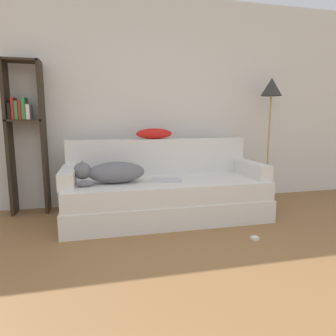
% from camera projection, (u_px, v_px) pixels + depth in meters
% --- Properties ---
extents(wall_back, '(7.67, 0.06, 2.70)m').
position_uv_depth(wall_back, '(146.00, 102.00, 3.97)').
color(wall_back, silver).
rests_on(wall_back, ground_plane).
extents(couch, '(2.26, 0.92, 0.45)m').
position_uv_depth(couch, '(166.00, 199.00, 3.44)').
color(couch, silver).
rests_on(couch, ground_plane).
extents(couch_backrest, '(2.22, 0.15, 0.44)m').
position_uv_depth(couch_backrest, '(159.00, 157.00, 3.74)').
color(couch_backrest, silver).
rests_on(couch_backrest, couch).
extents(couch_arm_left, '(0.15, 0.73, 0.17)m').
position_uv_depth(couch_arm_left, '(68.00, 176.00, 3.14)').
color(couch_arm_left, silver).
rests_on(couch_arm_left, couch).
extents(couch_arm_right, '(0.15, 0.73, 0.17)m').
position_uv_depth(couch_arm_right, '(251.00, 169.00, 3.62)').
color(couch_arm_right, silver).
rests_on(couch_arm_right, couch).
extents(dog, '(0.74, 0.30, 0.26)m').
position_uv_depth(dog, '(111.00, 172.00, 3.19)').
color(dog, slate).
rests_on(dog, couch).
extents(laptop, '(0.38, 0.29, 0.02)m').
position_uv_depth(laptop, '(166.00, 180.00, 3.34)').
color(laptop, '#B7B7BC').
rests_on(laptop, couch).
extents(throw_pillow, '(0.45, 0.18, 0.13)m').
position_uv_depth(throw_pillow, '(154.00, 134.00, 3.69)').
color(throw_pillow, red).
rests_on(throw_pillow, couch_backrest).
extents(bookshelf, '(0.42, 0.26, 1.80)m').
position_uv_depth(bookshelf, '(25.00, 129.00, 3.52)').
color(bookshelf, '#2D2319').
rests_on(bookshelf, ground_plane).
extents(floor_lamp, '(0.28, 0.28, 1.68)m').
position_uv_depth(floor_lamp, '(271.00, 95.00, 4.03)').
color(floor_lamp, tan).
rests_on(floor_lamp, ground_plane).
extents(power_adapter, '(0.06, 0.06, 0.03)m').
position_uv_depth(power_adapter, '(255.00, 238.00, 2.83)').
color(power_adapter, silver).
rests_on(power_adapter, ground_plane).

